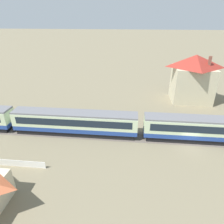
# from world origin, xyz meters

# --- Properties ---
(ground_plane) EXTENTS (600.00, 600.00, 0.00)m
(ground_plane) POSITION_xyz_m (0.00, 0.00, 0.00)
(ground_plane) COLOR #7A7056
(passenger_train) EXTENTS (113.79, 3.09, 4.26)m
(passenger_train) POSITION_xyz_m (-19.14, 1.83, 2.36)
(passenger_train) COLOR #234293
(passenger_train) RESTS_ON ground_plane
(railway_track) EXTENTS (162.61, 3.60, 0.04)m
(railway_track) POSITION_xyz_m (-27.72, 1.83, 0.01)
(railway_track) COLOR #665B51
(railway_track) RESTS_ON ground_plane
(station_house_red_roof) EXTENTS (9.75, 8.35, 11.17)m
(station_house_red_roof) POSITION_xyz_m (4.65, 20.15, 5.76)
(station_house_red_roof) COLOR beige
(station_house_red_roof) RESTS_ON ground_plane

